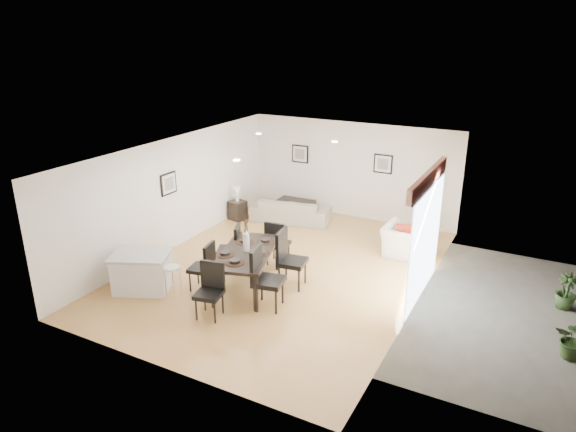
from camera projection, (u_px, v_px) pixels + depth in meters
The scene contains 28 objects.
ground at pixel (284, 270), 11.47m from camera, with size 8.00×8.00×0.00m, color tan.
wall_back at pixel (352, 170), 14.33m from camera, with size 6.00×0.04×2.70m, color white.
wall_front at pixel (158, 293), 7.68m from camera, with size 6.00×0.04×2.70m, color white.
wall_left at pixel (174, 193), 12.32m from camera, with size 0.04×8.00×2.70m, color white.
wall_right at pixel (424, 238), 9.69m from camera, with size 0.04×8.00×2.70m, color white.
ceiling at pixel (284, 151), 10.54m from camera, with size 6.00×8.00×0.02m, color white.
sofa at pixel (291, 210), 14.27m from camera, with size 2.16×0.85×0.63m, color gray.
armchair at pixel (409, 242), 12.01m from camera, with size 1.16×1.01×0.75m, color beige.
courtyard_plant_a at pixel (575, 340), 8.29m from camera, with size 0.60×0.52×0.66m, color #344F22.
courtyard_plant_b at pixel (566, 291), 9.79m from camera, with size 0.39×0.39×0.70m, color #344F22.
dining_table at pixel (247, 255), 10.44m from camera, with size 1.52×2.18×0.83m.
dining_chair_wnear at pixel (205, 264), 10.41m from camera, with size 0.54×0.54×1.03m.
dining_chair_wfar at pixel (233, 246), 11.24m from camera, with size 0.63×0.63×1.07m.
dining_chair_enear at pixel (263, 274), 9.73m from camera, with size 0.65×0.65×1.22m.
dining_chair_efar at pixel (288, 255), 10.56m from camera, with size 0.62×0.62×1.22m.
dining_chair_head at pixel (211, 287), 9.48m from camera, with size 0.55×0.55×1.05m.
dining_chair_foot at pixel (277, 241), 11.51m from camera, with size 0.52×0.52×1.06m.
vase at pixel (246, 237), 10.30m from camera, with size 0.99×1.56×0.82m.
coffee_table at pixel (295, 207), 14.83m from camera, with size 1.05×0.63×0.42m, color black.
side_table at pixel (238, 210), 14.43m from camera, with size 0.40×0.40×0.54m, color black.
table_lamp at pixel (237, 192), 14.24m from camera, with size 0.21×0.21×0.41m.
cushion at pixel (404, 233), 11.89m from camera, with size 0.38×0.12×0.38m, color maroon.
kitchen_island at pixel (142, 271), 10.49m from camera, with size 1.41×1.28×0.80m.
bar_stool at pixel (172, 271), 10.07m from camera, with size 0.31×0.31×0.69m.
framed_print_back_left at pixel (300, 154), 14.90m from camera, with size 0.52×0.04×0.52m.
framed_print_back_right at pixel (383, 164), 13.80m from camera, with size 0.52×0.04×0.52m.
framed_print_left_wall at pixel (169, 184), 12.04m from camera, with size 0.04×0.52×0.52m.
sliding_door at pixel (427, 217), 9.85m from camera, with size 0.12×2.70×2.57m.
Camera 1 is at (4.92, -9.12, 5.06)m, focal length 32.00 mm.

